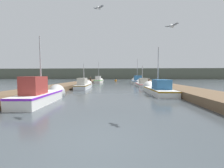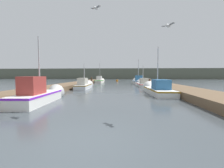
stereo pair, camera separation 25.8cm
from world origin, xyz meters
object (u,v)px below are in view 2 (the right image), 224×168
Objects in this scene: fishing_boat_0 at (41,94)px; seagull_1 at (168,26)px; fishing_boat_5 at (100,81)px; mooring_piling_1 at (92,80)px; mooring_piling_0 at (141,80)px; fishing_boat_3 at (143,84)px; channel_buoy at (117,81)px; mooring_piling_2 at (141,80)px; seagull_lead at (96,8)px; fishing_boat_4 at (138,81)px; fishing_boat_1 at (156,89)px; fishing_boat_2 at (85,85)px; mooring_piling_3 at (149,82)px.

fishing_boat_0 reaches higher than seagull_1.
mooring_piling_1 is (-0.94, -4.62, 0.22)m from fishing_boat_5.
mooring_piling_0 is (9.11, 25.44, 0.09)m from fishing_boat_0.
fishing_boat_3 reaches higher than mooring_piling_0.
fishing_boat_5 is 5.16× the size of channel_buoy.
mooring_piling_1 reaches higher than mooring_piling_2.
seagull_lead reaches higher than fishing_boat_5.
mooring_piling_0 is 7.64m from channel_buoy.
mooring_piling_1 is (-8.96, 5.09, 0.32)m from fishing_boat_3.
fishing_boat_5 reaches higher than channel_buoy.
fishing_boat_4 is 11.36× the size of seagull_lead.
fishing_boat_3 is 17.10m from channel_buoy.
fishing_boat_3 is at bearing 56.90° from fishing_boat_0.
mooring_piling_2 is (1.15, 4.42, 0.14)m from fishing_boat_4.
fishing_boat_1 is 1.09× the size of fishing_boat_3.
fishing_boat_1 is 5.77× the size of channel_buoy.
fishing_boat_5 is at bearing -178.37° from mooring_piling_2.
mooring_piling_1 is at bearing -148.29° from mooring_piling_0.
channel_buoy is at bearing 68.72° from mooring_piling_1.
seagull_lead is at bearing -89.57° from channel_buoy.
fishing_boat_1 is 12.28× the size of seagull_lead.
mooring_piling_2 reaches higher than mooring_piling_0.
mooring_piling_0 is at bearing -43.18° from channel_buoy.
fishing_boat_3 is (8.07, 14.18, -0.14)m from fishing_boat_0.
channel_buoy is at bearing 63.90° from fishing_boat_5.
fishing_boat_0 is at bearing -120.61° from fishing_boat_3.
fishing_boat_2 is 16.85m from mooring_piling_2.
mooring_piling_1 is (-8.83, -0.46, 0.16)m from fishing_boat_4.
fishing_boat_0 is 9.81m from fishing_boat_2.
fishing_boat_4 is at bearing 90.41° from fishing_boat_3.
fishing_boat_1 reaches higher than mooring_piling_1.
mooring_piling_0 is at bearing 83.76° from fishing_boat_3.
channel_buoy is at bearing 78.00° from fishing_boat_2.
fishing_boat_5 is (0.06, 23.88, -0.04)m from fishing_boat_0.
mooring_piling_0 is 1.30m from mooring_piling_2.
mooring_piling_1 is 1.03× the size of mooring_piling_2.
fishing_boat_0 is at bearing -123.20° from mooring_piling_3.
mooring_piling_3 reaches higher than channel_buoy.
mooring_piling_2 is 2.59× the size of seagull_1.
mooring_piling_0 is 11.76m from mooring_piling_1.
fishing_boat_2 is 17.98m from mooring_piling_0.
seagull_lead is 1.05× the size of seagull_1.
fishing_boat_5 reaches higher than mooring_piling_1.
seagull_1 is at bearing -97.53° from mooring_piling_3.
mooring_piling_2 is at bearing 89.58° from mooring_piling_3.
seagull_lead is at bearing -28.39° from fishing_boat_0.
fishing_boat_4 is 4.50× the size of mooring_piling_1.
fishing_boat_1 reaches higher than fishing_boat_0.
fishing_boat_1 reaches higher than mooring_piling_3.
fishing_boat_2 is 5.10× the size of mooring_piling_0.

